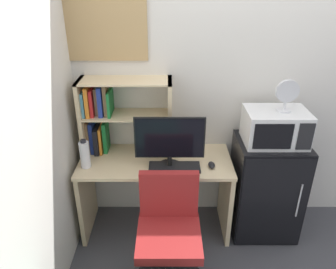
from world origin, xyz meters
name	(u,v)px	position (x,y,z in m)	size (l,w,h in m)	color
wall_back	(313,82)	(0.40, 0.02, 1.30)	(6.40, 0.04, 2.60)	silver
desk	(156,181)	(-0.92, -0.28, 0.51)	(1.27, 0.56, 0.72)	beige
hutch_bookshelf	(113,114)	(-1.28, -0.13, 1.07)	(0.75, 0.27, 0.65)	beige
monitor	(170,141)	(-0.80, -0.39, 0.96)	(0.55, 0.20, 0.44)	black
keyboard	(175,167)	(-0.76, -0.41, 0.73)	(0.41, 0.16, 0.02)	black
computer_mouse	(212,165)	(-0.46, -0.39, 0.74)	(0.05, 0.10, 0.04)	black
water_bottle	(86,154)	(-1.47, -0.39, 0.84)	(0.08, 0.08, 0.24)	silver
mini_fridge	(266,187)	(0.04, -0.29, 0.45)	(0.56, 0.49, 0.89)	black
microwave	(276,127)	(0.04, -0.28, 1.03)	(0.48, 0.36, 0.27)	silver
desk_fan	(288,94)	(0.09, -0.29, 1.31)	(0.17, 0.11, 0.25)	silver
desk_chair	(169,240)	(-0.80, -0.85, 0.38)	(0.52, 0.52, 0.87)	black
wall_corkboard	(103,26)	(-1.32, -0.01, 1.76)	(0.69, 0.02, 0.54)	tan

